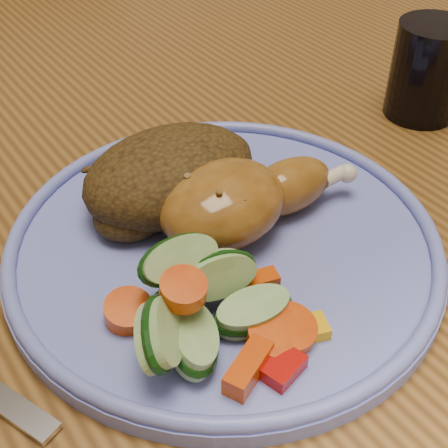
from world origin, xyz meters
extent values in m
cube|color=brown|center=(0.00, 0.00, 0.73)|extent=(0.90, 1.40, 0.04)
cube|color=brown|center=(0.39, 0.64, 0.35)|extent=(0.06, 0.06, 0.71)
cube|color=#4C2D16|center=(0.00, 0.55, 0.43)|extent=(0.42, 0.42, 0.04)
cylinder|color=#4C2D16|center=(-0.18, 0.37, 0.21)|extent=(0.04, 0.04, 0.41)
cylinder|color=#4C2D16|center=(0.18, 0.37, 0.21)|extent=(0.04, 0.04, 0.41)
cylinder|color=#4C2D16|center=(0.18, 0.73, 0.21)|extent=(0.04, 0.04, 0.41)
cylinder|color=#6672CC|center=(-0.11, -0.06, 0.76)|extent=(0.30, 0.30, 0.01)
torus|color=#6672CC|center=(-0.11, -0.06, 0.77)|extent=(0.30, 0.30, 0.01)
ellipsoid|color=#8E5B1D|center=(-0.10, -0.05, 0.79)|extent=(0.10, 0.09, 0.05)
ellipsoid|color=#8E5B1D|center=(-0.05, -0.06, 0.78)|extent=(0.07, 0.04, 0.04)
sphere|color=beige|center=(0.00, -0.07, 0.78)|extent=(0.01, 0.01, 0.01)
ellipsoid|color=#402C10|center=(-0.12, 0.00, 0.79)|extent=(0.13, 0.10, 0.06)
ellipsoid|color=#402C10|center=(-0.07, 0.01, 0.78)|extent=(0.07, 0.05, 0.04)
ellipsoid|color=#402C10|center=(-0.15, -0.01, 0.77)|extent=(0.06, 0.05, 0.03)
cube|color=#A50A05|center=(-0.15, -0.17, 0.77)|extent=(0.03, 0.03, 0.01)
cube|color=#E5A507|center=(-0.12, -0.16, 0.77)|extent=(0.03, 0.02, 0.01)
cylinder|color=#D94F07|center=(-0.13, -0.15, 0.77)|extent=(0.03, 0.04, 0.02)
cube|color=#D94F07|center=(-0.16, -0.16, 0.77)|extent=(0.04, 0.03, 0.01)
cylinder|color=#D94F07|center=(-0.17, -0.11, 0.80)|extent=(0.03, 0.03, 0.02)
cylinder|color=#D94F07|center=(-0.20, -0.08, 0.77)|extent=(0.03, 0.03, 0.02)
cube|color=#D94F07|center=(-0.12, -0.11, 0.77)|extent=(0.03, 0.02, 0.01)
cylinder|color=#D94F07|center=(-0.14, -0.15, 0.77)|extent=(0.03, 0.04, 0.02)
cylinder|color=#A1C17D|center=(-0.15, -0.10, 0.78)|extent=(0.05, 0.04, 0.05)
cylinder|color=#A1C17D|center=(-0.16, -0.09, 0.80)|extent=(0.05, 0.05, 0.04)
cylinder|color=#A1C17D|center=(-0.14, -0.13, 0.77)|extent=(0.05, 0.05, 0.02)
cylinder|color=#A1C17D|center=(-0.18, -0.13, 0.77)|extent=(0.07, 0.07, 0.03)
cylinder|color=#A1C17D|center=(-0.20, -0.12, 0.79)|extent=(0.06, 0.06, 0.05)
cylinder|color=#A1C17D|center=(-0.18, -0.10, 0.77)|extent=(0.07, 0.07, 0.02)
cylinder|color=black|center=(0.15, -0.01, 0.79)|extent=(0.07, 0.07, 0.09)
camera|label=1|loc=(-0.30, -0.32, 1.05)|focal=50.00mm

